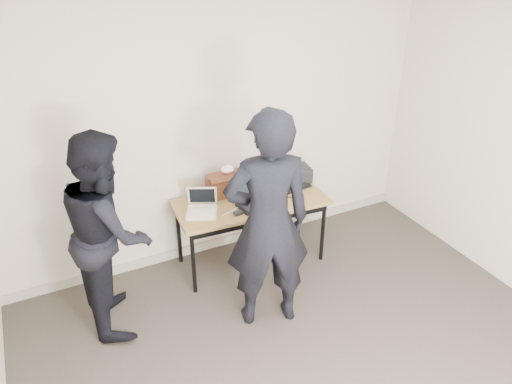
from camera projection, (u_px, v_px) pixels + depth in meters
room at (355, 250)px, 3.12m from camera, size 4.60×4.60×2.80m
desk at (251, 207)px, 4.95m from camera, size 1.54×0.74×0.72m
laptop_beige at (202, 208)px, 4.72m from camera, size 0.37×0.37×0.23m
laptop_center at (252, 200)px, 4.85m from camera, size 0.34×0.33×0.24m
laptop_right at (290, 180)px, 5.22m from camera, size 0.36×0.35×0.24m
leather_satchel at (225, 184)px, 4.97m from camera, size 0.36×0.18×0.25m
tissue at (227, 169)px, 4.91m from camera, size 0.13×0.10×0.08m
equipment_box at (297, 174)px, 5.28m from camera, size 0.29×0.26×0.16m
power_brick at (238, 213)px, 4.70m from camera, size 0.09×0.06×0.03m
cables at (266, 198)px, 4.97m from camera, size 0.98×0.41×0.01m
person_typist at (268, 223)px, 4.07m from camera, size 0.82×0.63×1.98m
person_observer at (108, 231)px, 4.14m from camera, size 0.78×0.94×1.78m
baseboard at (223, 241)px, 5.51m from camera, size 4.50×0.03×0.10m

